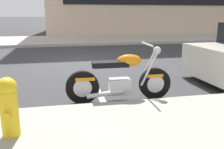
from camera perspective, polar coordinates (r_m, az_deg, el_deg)
ground_plane at (r=8.66m, az=-6.64°, el=2.89°), size 260.00×260.00×0.00m
parking_stall_stripe at (r=5.05m, az=-2.68°, el=-5.12°), size 0.12×2.20×0.01m
parked_motorcycle at (r=4.69m, az=2.05°, el=-1.22°), size 2.05×0.62×1.11m
fire_hydrant at (r=3.33m, az=-22.94°, el=-6.65°), size 0.24×0.36×0.77m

